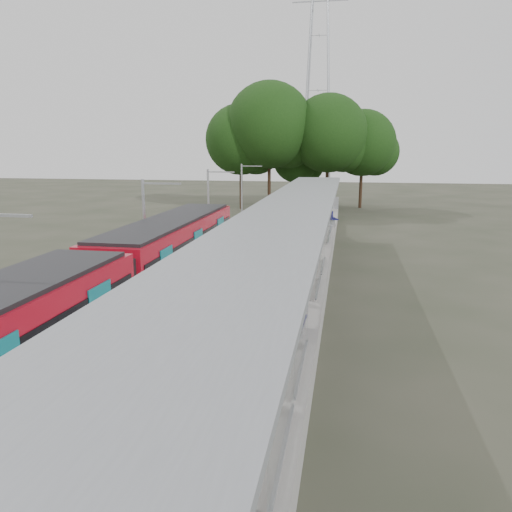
{
  "coord_description": "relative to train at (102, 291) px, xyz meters",
  "views": [
    {
      "loc": [
        3.73,
        -4.63,
        6.94
      ],
      "look_at": [
        -0.06,
        16.32,
        2.3
      ],
      "focal_mm": 35.0,
      "sensor_mm": 36.0,
      "label": 1
    }
  ],
  "objects": [
    {
      "name": "litter_bin",
      "position": [
        6.55,
        -0.95,
        -0.59
      ],
      "size": [
        0.6,
        0.6,
        0.93
      ],
      "primitive_type": "cylinder",
      "rotation": [
        0.0,
        0.0,
        0.41
      ],
      "color": "#9EA0A5",
      "rests_on": "platform"
    },
    {
      "name": "bench_far",
      "position": [
        7.1,
        23.93,
        -0.45
      ],
      "size": [
        1.05,
        1.75,
        1.15
      ],
      "rotation": [
        0.0,
        0.0,
        0.34
      ],
      "color": "#121054",
      "rests_on": "platform"
    },
    {
      "name": "catenary_masts",
      "position": [
        -1.72,
        8.18,
        0.86
      ],
      "size": [
        2.08,
        48.16,
        5.4
      ],
      "color": "#9EA0A5",
      "rests_on": "ground"
    },
    {
      "name": "tactile_strip",
      "position": [
        1.95,
        9.18,
        -1.04
      ],
      "size": [
        0.6,
        50.0,
        0.02
      ],
      "primitive_type": "cube",
      "color": "gold",
      "rests_on": "platform"
    },
    {
      "name": "tree_cluster",
      "position": [
        2.43,
        41.78,
        6.21
      ],
      "size": [
        21.33,
        12.45,
        14.08
      ],
      "color": "#382316",
      "rests_on": "ground"
    },
    {
      "name": "bench_mid",
      "position": [
        6.79,
        -0.01,
        -0.57
      ],
      "size": [
        0.46,
        1.34,
        0.91
      ],
      "rotation": [
        0.0,
        0.0,
        -0.04
      ],
      "color": "#121054",
      "rests_on": "platform"
    },
    {
      "name": "platform",
      "position": [
        4.5,
        9.18,
        -1.55
      ],
      "size": [
        6.0,
        50.0,
        1.0
      ],
      "primitive_type": "cube",
      "color": "gray",
      "rests_on": "ground"
    },
    {
      "name": "pylon",
      "position": [
        3.5,
        62.18,
        16.95
      ],
      "size": [
        8.0,
        4.0,
        38.0
      ],
      "primitive_type": null,
      "color": "#9EA0A5",
      "rests_on": "ground"
    },
    {
      "name": "trackbed",
      "position": [
        -0.0,
        9.18,
        -1.93
      ],
      "size": [
        3.0,
        70.0,
        0.24
      ],
      "primitive_type": "cube",
      "color": "#59544C",
      "rests_on": "ground"
    },
    {
      "name": "canopy",
      "position": [
        6.11,
        5.37,
        2.15
      ],
      "size": [
        3.27,
        38.0,
        3.66
      ],
      "color": "#9EA0A5",
      "rests_on": "platform"
    },
    {
      "name": "info_pillar_near",
      "position": [
        5.1,
        -7.33,
        -0.17
      ],
      "size": [
        0.46,
        0.46,
        2.04
      ],
      "rotation": [
        0.0,
        0.0,
        -0.18
      ],
      "color": "beige",
      "rests_on": "platform"
    },
    {
      "name": "train",
      "position": [
        0.0,
        0.0,
        0.0
      ],
      "size": [
        2.74,
        27.6,
        3.62
      ],
      "color": "black",
      "rests_on": "ground"
    },
    {
      "name": "info_pillar_far",
      "position": [
        5.09,
        17.06,
        -0.23
      ],
      "size": [
        0.43,
        0.43,
        1.89
      ],
      "rotation": [
        0.0,
        0.0,
        -0.34
      ],
      "color": "beige",
      "rests_on": "platform"
    },
    {
      "name": "end_fence",
      "position": [
        4.5,
        34.13,
        -0.45
      ],
      "size": [
        6.0,
        0.1,
        1.2
      ],
      "primitive_type": "cube",
      "color": "#9EA0A5",
      "rests_on": "platform"
    }
  ]
}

